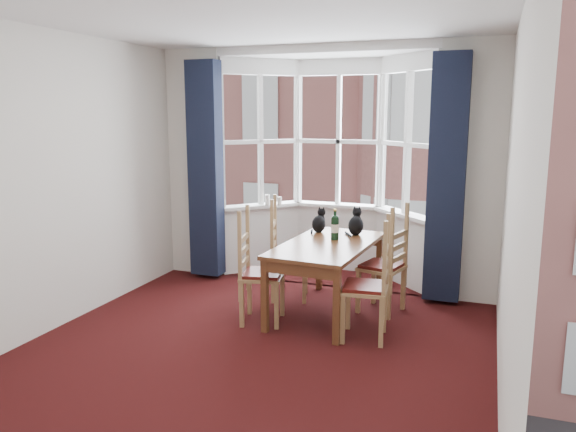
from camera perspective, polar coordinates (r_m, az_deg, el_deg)
The scene contains 22 objects.
floor at distance 4.86m, azimuth -4.56°, elevation -14.44°, with size 4.50×4.50×0.00m, color black.
ceiling at distance 4.47m, azimuth -5.11°, elevation 20.16°, with size 4.50×4.50×0.00m, color white.
wall_left at distance 5.59m, azimuth -23.83°, elevation 2.96°, with size 4.50×4.50×0.00m, color silver.
wall_right at distance 4.06m, azimuth 21.81°, elevation 0.56°, with size 4.50×4.50×0.00m, color silver.
wall_near at distance 2.63m, azimuth -25.82°, elevation -4.89°, with size 4.00×4.00×0.00m, color silver.
wall_back_pier_left at distance 7.19m, azimuth -9.32°, elevation 5.23°, with size 0.70×0.12×2.80m, color silver.
wall_back_pier_right at distance 6.29m, azimuth 18.05°, elevation 4.10°, with size 0.70×0.12×2.80m, color silver.
bay_window at distance 7.03m, azimuth 4.61°, elevation 5.21°, with size 2.76×0.94×2.80m.
curtain_left at distance 6.93m, azimuth -8.37°, elevation 4.64°, with size 0.38×0.22×2.60m, color black.
curtain_right at distance 6.13m, azimuth 15.81°, elevation 3.59°, with size 0.38×0.22×2.60m, color black.
dining_table at distance 5.71m, azimuth 4.01°, elevation -3.58°, with size 0.92×1.57×0.74m.
chair_left_near at distance 5.55m, azimuth -3.56°, elevation -6.00°, with size 0.48×0.49×0.92m.
chair_left_far at distance 6.21m, azimuth -0.66°, elevation -4.16°, with size 0.50×0.51×0.92m.
chair_right_near at distance 5.17m, azimuth 8.83°, elevation -7.37°, with size 0.44×0.46×0.92m.
chair_right_far at distance 5.85m, azimuth 10.31°, elevation -5.29°, with size 0.49×0.51×0.92m.
cat_left at distance 6.18m, azimuth 3.18°, elevation -0.66°, with size 0.17×0.22×0.28m.
cat_right at distance 6.08m, azimuth 6.92°, elevation -0.81°, with size 0.18×0.24×0.31m.
wine_bottle at distance 5.82m, azimuth 4.79°, elevation -1.05°, with size 0.08×0.08×0.32m.
candle_tall at distance 7.21m, azimuth -2.12°, elevation 1.65°, with size 0.06×0.06×0.13m, color white.
candle_short at distance 7.18m, azimuth -0.87°, elevation 1.53°, with size 0.06×0.06×0.11m, color white.
street at distance 37.18m, azimuth 16.58°, elevation -2.39°, with size 80.00×80.00×0.00m, color #333335.
tenement_building at distance 18.11m, azimuth 14.21°, elevation 8.81°, with size 18.40×7.80×15.20m.
Camera 1 is at (1.85, -4.00, 2.05)m, focal length 35.00 mm.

